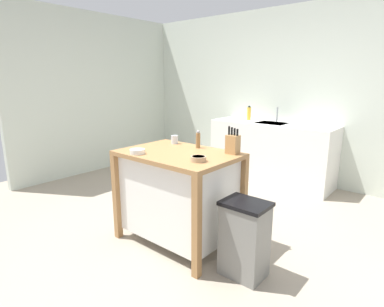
{
  "coord_description": "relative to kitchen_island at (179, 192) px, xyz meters",
  "views": [
    {
      "loc": [
        1.78,
        -2.14,
        1.56
      ],
      "look_at": [
        -0.14,
        0.13,
        0.84
      ],
      "focal_mm": 29.24,
      "sensor_mm": 36.0,
      "label": 1
    }
  ],
  "objects": [
    {
      "name": "bowl_stoneware_deep",
      "position": [
        0.35,
        -0.13,
        0.42
      ],
      "size": [
        0.13,
        0.13,
        0.04
      ],
      "color": "tan",
      "rests_on": "kitchen_island"
    },
    {
      "name": "bowl_ceramic_small",
      "position": [
        -0.24,
        -0.29,
        0.42
      ],
      "size": [
        0.14,
        0.14,
        0.04
      ],
      "color": "silver",
      "rests_on": "kitchen_island"
    },
    {
      "name": "ground_plane",
      "position": [
        0.14,
        0.07,
        -0.5
      ],
      "size": [
        6.86,
        6.86,
        0.0
      ],
      "primitive_type": "plane",
      "color": "gray",
      "rests_on": "ground"
    },
    {
      "name": "bottle_hand_soap",
      "position": [
        -0.59,
        2.31,
        0.52
      ],
      "size": [
        0.06,
        0.06,
        0.22
      ],
      "color": "yellow",
      "rests_on": "sink_counter"
    },
    {
      "name": "wall_back",
      "position": [
        0.14,
        2.61,
        0.8
      ],
      "size": [
        5.86,
        0.1,
        2.6
      ],
      "primitive_type": "cube",
      "color": "silver",
      "rests_on": "ground"
    },
    {
      "name": "sink_faucet",
      "position": [
        -0.16,
        2.4,
        0.52
      ],
      "size": [
        0.02,
        0.02,
        0.22
      ],
      "color": "#B7BCC1",
      "rests_on": "sink_counter"
    },
    {
      "name": "pepper_grinder",
      "position": [
        0.03,
        0.26,
        0.48
      ],
      "size": [
        0.04,
        0.04,
        0.18
      ],
      "color": "olive",
      "rests_on": "kitchen_island"
    },
    {
      "name": "kitchen_island",
      "position": [
        0.0,
        0.0,
        0.0
      ],
      "size": [
        1.08,
        0.75,
        0.89
      ],
      "color": "#9E7042",
      "rests_on": "ground"
    },
    {
      "name": "drinking_cup",
      "position": [
        -0.29,
        0.26,
        0.44
      ],
      "size": [
        0.07,
        0.07,
        0.09
      ],
      "color": "silver",
      "rests_on": "kitchen_island"
    },
    {
      "name": "wall_left",
      "position": [
        -2.79,
        1.04,
        0.8
      ],
      "size": [
        0.1,
        3.14,
        2.6
      ],
      "primitive_type": "cube",
      "color": "beige",
      "rests_on": "ground"
    },
    {
      "name": "sink_counter",
      "position": [
        -0.16,
        2.26,
        -0.04
      ],
      "size": [
        1.85,
        0.6,
        0.91
      ],
      "color": "white",
      "rests_on": "ground"
    },
    {
      "name": "trash_bin",
      "position": [
        0.78,
        -0.08,
        -0.18
      ],
      "size": [
        0.36,
        0.28,
        0.63
      ],
      "color": "slate",
      "rests_on": "ground"
    },
    {
      "name": "knife_block",
      "position": [
        0.42,
        0.28,
        0.48
      ],
      "size": [
        0.11,
        0.09,
        0.25
      ],
      "color": "#AD7F4C",
      "rests_on": "kitchen_island"
    }
  ]
}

